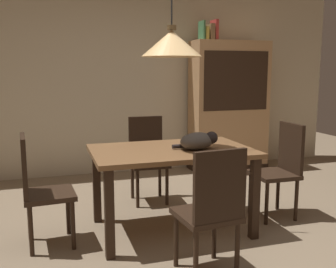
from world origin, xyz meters
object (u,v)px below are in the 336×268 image
object	(u,v)px
chair_left_side	(39,186)
dining_table	(171,160)
book_red_tall	(214,30)
hutch_bookcase	(229,109)
book_brown_thick	(210,32)
chair_far_back	(147,155)
chair_right_side	(281,166)
cat_sleeping	(198,141)
pendant_lamp	(172,43)
chair_near_front	(212,207)
book_green_slim	(202,31)
book_yellow_short	(205,34)

from	to	relation	value
chair_left_side	dining_table	bearing A→B (deg)	0.28
book_red_tall	chair_left_side	bearing A→B (deg)	-141.11
hutch_bookcase	book_red_tall	xyz separation A→B (m)	(-0.25, 0.00, 1.10)
dining_table	book_red_tall	size ratio (longest dim) A/B	5.00
dining_table	book_brown_thick	xyz separation A→B (m)	(1.17, 1.90, 1.31)
book_red_tall	hutch_bookcase	bearing A→B (deg)	-0.34
dining_table	chair_far_back	distance (m)	0.89
chair_right_side	cat_sleeping	xyz separation A→B (m)	(-0.91, -0.09, 0.32)
chair_left_side	pendant_lamp	distance (m)	1.61
chair_near_front	book_red_tall	xyz separation A→B (m)	(1.23, 2.78, 1.48)
chair_near_front	cat_sleeping	world-z (taller)	chair_near_front
chair_near_front	chair_left_side	size ratio (longest dim) A/B	1.00
chair_far_back	book_green_slim	distance (m)	2.07
chair_near_front	cat_sleeping	xyz separation A→B (m)	(0.21, 0.79, 0.32)
chair_left_side	hutch_bookcase	xyz separation A→B (m)	(2.61, 1.90, 0.38)
hutch_bookcase	chair_near_front	bearing A→B (deg)	-117.98
dining_table	chair_near_front	distance (m)	0.89
book_yellow_short	book_brown_thick	distance (m)	0.07
pendant_lamp	book_green_slim	distance (m)	2.19
cat_sleeping	book_red_tall	world-z (taller)	book_red_tall
cat_sleeping	chair_left_side	bearing A→B (deg)	176.35
chair_far_back	pendant_lamp	world-z (taller)	pendant_lamp
hutch_bookcase	chair_right_side	bearing A→B (deg)	-100.56
book_yellow_short	book_red_tall	size ratio (longest dim) A/B	0.71
pendant_lamp	book_green_slim	bearing A→B (deg)	61.15
chair_near_front	chair_far_back	size ratio (longest dim) A/B	1.00
dining_table	book_red_tall	bearing A→B (deg)	57.00
chair_left_side	pendant_lamp	bearing A→B (deg)	0.28
chair_left_side	book_brown_thick	xyz separation A→B (m)	(2.29, 1.90, 1.45)
chair_near_front	chair_left_side	distance (m)	1.43
chair_left_side	book_brown_thick	bearing A→B (deg)	39.70
book_yellow_short	book_green_slim	bearing A→B (deg)	180.00
dining_table	chair_left_side	bearing A→B (deg)	-179.72
hutch_bookcase	book_brown_thick	bearing A→B (deg)	179.73
chair_right_side	chair_far_back	bearing A→B (deg)	141.98
chair_near_front	pendant_lamp	size ratio (longest dim) A/B	0.72
pendant_lamp	cat_sleeping	bearing A→B (deg)	-22.72
dining_table	pendant_lamp	world-z (taller)	pendant_lamp
book_green_slim	book_yellow_short	world-z (taller)	book_green_slim
hutch_bookcase	book_brown_thick	size ratio (longest dim) A/B	7.71
dining_table	chair_right_side	xyz separation A→B (m)	(1.13, -0.00, -0.14)
book_green_slim	book_yellow_short	distance (m)	0.06
book_green_slim	book_red_tall	xyz separation A→B (m)	(0.19, 0.00, 0.01)
chair_left_side	book_yellow_short	xyz separation A→B (m)	(2.23, 1.90, 1.43)
book_yellow_short	book_red_tall	xyz separation A→B (m)	(0.14, 0.00, 0.05)
book_green_slim	chair_right_side	bearing A→B (deg)	-87.53
chair_near_front	hutch_bookcase	xyz separation A→B (m)	(1.47, 2.78, 0.38)
book_green_slim	book_brown_thick	xyz separation A→B (m)	(0.12, 0.00, -0.02)
cat_sleeping	book_green_slim	distance (m)	2.45
cat_sleeping	book_brown_thick	world-z (taller)	book_brown_thick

